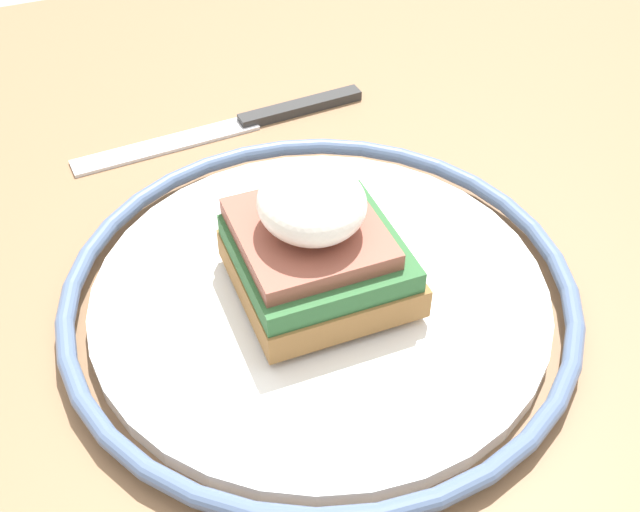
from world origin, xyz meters
The scene contains 4 objects.
dining_table centered at (0.00, 0.00, 0.65)m, with size 0.82×0.90×0.78m.
plate centered at (-0.02, -0.02, 0.79)m, with size 0.28×0.28×0.02m.
sandwich centered at (-0.02, -0.01, 0.82)m, with size 0.12×0.09×0.07m.
knife centered at (0.15, -0.03, 0.78)m, with size 0.03×0.21×0.01m.
Camera 1 is at (-0.30, 0.10, 1.09)m, focal length 45.00 mm.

